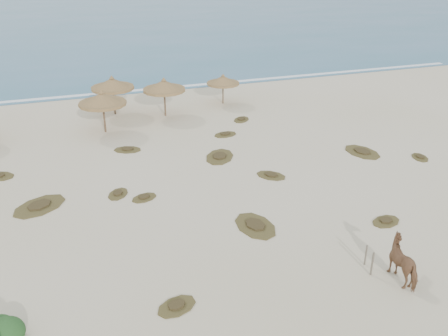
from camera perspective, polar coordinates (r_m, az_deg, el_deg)
The scene contains 23 objects.
ground at distance 24.03m, azimuth -1.51°, elevation -8.07°, with size 160.00×160.00×0.00m, color beige.
ocean at distance 95.36m, azimuth -15.33°, elevation 16.38°, with size 200.00×100.00×0.01m, color #2B6381.
foam_line at distance 47.49m, azimuth -10.79°, elevation 8.63°, with size 70.00×0.60×0.01m, color white.
palapa_2 at distance 36.93m, azimuth -13.74°, elevation 7.62°, with size 4.10×4.10×3.20m.
palapa_3 at distance 40.74m, azimuth -12.65°, elevation 9.32°, with size 3.41×3.41×3.17m.
palapa_4 at distance 39.68m, azimuth -6.87°, elevation 9.27°, with size 4.09×4.09×3.12m.
palapa_5 at distance 42.58m, azimuth -0.12°, elevation 9.96°, with size 3.15×3.15×2.58m.
horse at distance 22.28m, azimuth 20.02°, elevation -10.04°, with size 0.95×2.09×1.77m, color #8D5F40.
fence_post_near at distance 22.30m, azimuth 16.57°, elevation -10.46°, with size 0.08×0.08×1.13m, color #6C6151.
fence_post_far at distance 22.87m, azimuth 15.90°, elevation -9.55°, with size 0.07×0.07×1.01m, color #6C6151.
scrub_1 at distance 28.38m, azimuth -20.35°, elevation -4.08°, with size 3.58×3.35×0.16m.
scrub_2 at distance 27.78m, azimuth -9.11°, elevation -3.35°, with size 1.73×1.45×0.16m.
scrub_3 at distance 32.44m, azimuth -0.51°, elevation 1.32°, with size 2.84×3.17×0.16m.
scrub_4 at distance 30.04m, azimuth 5.40°, elevation -0.84°, with size 2.12×2.13×0.16m.
scrub_5 at distance 34.41m, azimuth 15.51°, elevation 1.79°, with size 2.34×3.06×0.16m.
scrub_7 at distance 36.12m, azimuth 0.15°, elevation 3.87°, with size 1.91×1.45×0.16m.
scrub_9 at distance 24.97m, azimuth 3.60°, elevation -6.57°, with size 2.14×2.96×0.16m.
scrub_10 at distance 39.14m, azimuth 2.00°, elevation 5.57°, with size 1.89×1.92×0.16m.
scrub_11 at distance 20.21m, azimuth -5.43°, elevation -15.43°, with size 1.96×1.64×0.16m.
scrub_12 at distance 26.56m, azimuth 18.02°, elevation -5.80°, with size 1.86×1.46×0.16m.
scrub_13 at distance 34.14m, azimuth -10.97°, elevation 2.09°, with size 2.13×1.74×0.16m.
scrub_14 at distance 34.75m, azimuth 21.49°, elevation 1.15°, with size 1.29×1.65×0.16m.
scrub_15 at distance 28.44m, azimuth -12.02°, elevation -2.90°, with size 1.63×1.82×0.16m.
Camera 1 is at (-5.72, -19.28, 13.16)m, focal length 40.00 mm.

